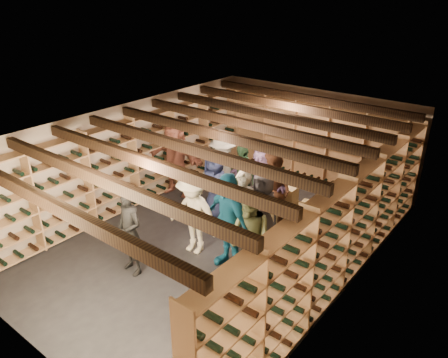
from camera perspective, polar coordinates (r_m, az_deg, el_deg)
ground at (r=9.18m, az=-0.54°, el=-7.72°), size 8.00×8.00×0.00m
walls at (r=8.60m, az=-0.57°, el=-0.95°), size 5.52×8.02×2.40m
ceiling at (r=8.15m, az=-0.61°, el=6.69°), size 5.50×8.00×0.01m
ceiling_joists at (r=8.20m, az=-0.60°, el=5.75°), size 5.40×7.12×0.18m
wine_rack_left at (r=10.32m, az=-11.76°, el=2.26°), size 0.32×7.50×2.15m
wine_rack_right at (r=7.51m, az=15.01°, el=-7.03°), size 0.32×7.50×2.15m
wine_rack_back at (r=11.65m, az=11.38°, el=4.90°), size 4.70×0.30×2.15m
crate_stack_left at (r=10.04m, az=8.06°, el=-2.73°), size 0.51×0.35×0.68m
crate_stack_right at (r=9.76m, az=5.85°, el=-3.46°), size 0.59×0.50×0.68m
crate_loose at (r=10.40m, az=11.36°, el=-3.56°), size 0.53×0.38×0.17m
person_1 at (r=7.97m, az=-12.19°, el=-6.78°), size 0.65×0.47×1.66m
person_2 at (r=7.64m, az=3.39°, el=-7.61°), size 0.94×0.81×1.69m
person_3 at (r=8.38m, az=-4.03°, el=-4.55°), size 1.11×0.68×1.66m
person_4 at (r=7.91m, az=0.51°, el=-5.46°), size 1.19×0.77×1.89m
person_5 at (r=10.71m, az=-6.39°, el=2.69°), size 1.81×0.84×1.88m
person_6 at (r=9.55m, az=-1.23°, el=-0.95°), size 0.77×0.50×1.58m
person_7 at (r=8.37m, az=2.51°, el=-4.36°), size 0.69×0.51×1.72m
person_8 at (r=9.17m, az=6.45°, el=-1.67°), size 0.97×0.83×1.75m
person_9 at (r=10.20m, az=-0.12°, el=1.22°), size 1.20×0.81×1.72m
person_10 at (r=9.92m, az=2.36°, el=0.18°), size 1.03×0.67×1.62m
person_11 at (r=9.61m, az=5.02°, el=-0.35°), size 1.65×0.67×1.73m
person_12 at (r=8.76m, az=5.10°, el=-3.70°), size 0.76×0.50×1.54m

